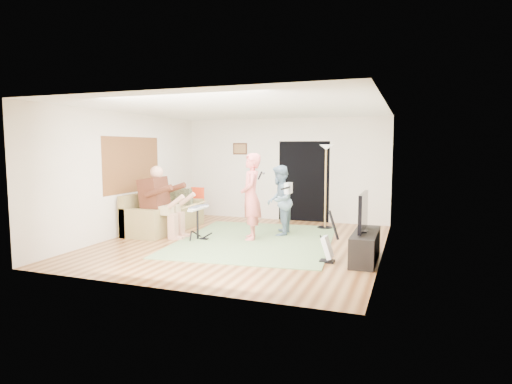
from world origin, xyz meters
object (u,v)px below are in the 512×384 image
drum_kit (198,225)px  sofa (161,217)px  guitarist (279,200)px  guitar_spare (328,247)px  television (363,212)px  singer (251,197)px  tv_cabinet (365,246)px  dining_chair (195,210)px  torchiere_lamp (326,171)px

drum_kit → sofa: bearing=153.4°
guitarist → guitar_spare: guitarist is taller
drum_kit → television: television is taller
singer → tv_cabinet: bearing=47.8°
dining_chair → torchiere_lamp: bearing=11.2°
sofa → guitar_spare: 4.47m
torchiere_lamp → tv_cabinet: size_ratio=1.43×
singer → guitarist: 0.79m
sofa → drum_kit: size_ratio=3.07×
singer → dining_chair: bearing=-145.8°
sofa → tv_cabinet: bearing=-13.6°
singer → drum_kit: bearing=-91.5°
singer → guitar_spare: 2.32m
dining_chair → television: 5.07m
dining_chair → tv_cabinet: bearing=-22.2°
drum_kit → television: 3.53m
dining_chair → television: (4.48, -2.31, 0.53)m
guitar_spare → television: (0.53, 0.33, 0.59)m
guitarist → television: 2.50m
tv_cabinet → singer: bearing=159.7°
sofa → dining_chair: dining_chair is taller
sofa → tv_cabinet: 4.94m
dining_chair → television: television is taller
torchiere_lamp → dining_chair: bearing=-173.6°
torchiere_lamp → tv_cabinet: 3.15m
guitarist → dining_chair: (-2.51, 0.75, -0.45)m
drum_kit → guitar_spare: size_ratio=0.81×
singer → guitar_spare: singer is taller
dining_chair → tv_cabinet: size_ratio=0.65×
torchiere_lamp → dining_chair: 3.50m
drum_kit → singer: singer is taller
singer → tv_cabinet: singer is taller
sofa → dining_chair: bearing=76.7°
guitarist → tv_cabinet: (2.02, -1.55, -0.52)m
drum_kit → television: (3.45, -0.51, 0.53)m
guitarist → television: bearing=43.8°
guitarist → tv_cabinet: bearing=44.5°
guitar_spare → sofa: bearing=160.6°
singer → dining_chair: singer is taller
drum_kit → singer: bearing=20.4°
sofa → dining_chair: size_ratio=2.46×
drum_kit → singer: (1.06, 0.39, 0.59)m
tv_cabinet → torchiere_lamp: bearing=114.4°
singer → guitar_spare: (1.86, -1.23, -0.66)m
singer → television: singer is taller
guitarist → guitar_spare: 2.42m
guitarist → television: size_ratio=1.54×
singer → guitar_spare: bearing=34.6°
tv_cabinet → dining_chair: bearing=153.0°
guitar_spare → tv_cabinet: size_ratio=0.64×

